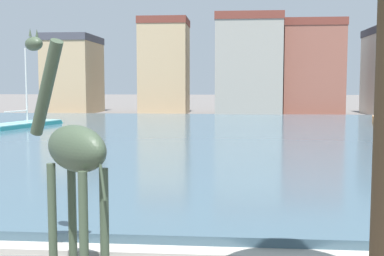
# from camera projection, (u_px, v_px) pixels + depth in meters

# --- Properties ---
(harbor_water) EXTENTS (91.19, 40.70, 0.32)m
(harbor_water) POSITION_uv_depth(u_px,v_px,m) (238.00, 137.00, 30.20)
(harbor_water) COLOR #3D5666
(harbor_water) RESTS_ON ground
(quay_edge_coping) EXTENTS (91.19, 0.50, 0.12)m
(quay_edge_coping) POSITION_uv_depth(u_px,v_px,m) (247.00, 255.00, 9.77)
(quay_edge_coping) COLOR #ADA89E
(quay_edge_coping) RESTS_ON ground
(giraffe_statue) EXTENTS (2.15, 1.98, 4.48)m
(giraffe_statue) POSITION_uv_depth(u_px,v_px,m) (72.00, 153.00, 8.35)
(giraffe_statue) COLOR #3D4C38
(giraffe_statue) RESTS_ON ground
(sailboat_orange) EXTENTS (3.03, 6.64, 9.61)m
(sailboat_orange) POSITION_uv_depth(u_px,v_px,m) (384.00, 121.00, 38.74)
(sailboat_orange) COLOR orange
(sailboat_orange) RESTS_ON ground
(sailboat_teal) EXTENTS (3.90, 7.96, 6.02)m
(sailboat_teal) POSITION_uv_depth(u_px,v_px,m) (29.00, 126.00, 36.22)
(sailboat_teal) COLOR teal
(sailboat_teal) RESTS_ON ground
(townhouse_tall_gabled) EXTENTS (5.39, 8.02, 8.99)m
(townhouse_tall_gabled) POSITION_uv_depth(u_px,v_px,m) (74.00, 74.00, 57.47)
(townhouse_tall_gabled) COLOR tan
(townhouse_tall_gabled) RESTS_ON ground
(townhouse_wide_warehouse) EXTENTS (5.48, 5.43, 10.81)m
(townhouse_wide_warehouse) POSITION_uv_depth(u_px,v_px,m) (164.00, 66.00, 56.18)
(townhouse_wide_warehouse) COLOR tan
(townhouse_wide_warehouse) RESTS_ON ground
(townhouse_end_terrace) EXTENTS (6.97, 6.62, 10.67)m
(townhouse_end_terrace) POSITION_uv_depth(u_px,v_px,m) (248.00, 66.00, 52.31)
(townhouse_end_terrace) COLOR gray
(townhouse_end_terrace) RESTS_ON ground
(townhouse_corner_house) EXTENTS (6.50, 5.63, 10.23)m
(townhouse_corner_house) POSITION_uv_depth(u_px,v_px,m) (311.00, 68.00, 53.25)
(townhouse_corner_house) COLOR #8E5142
(townhouse_corner_house) RESTS_ON ground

